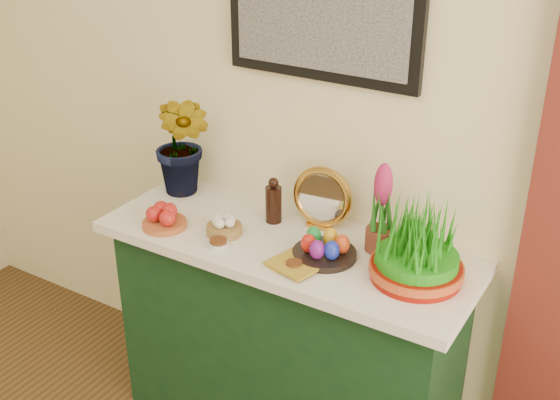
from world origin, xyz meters
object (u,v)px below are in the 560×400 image
object	(u,v)px
mirror	(322,198)
hyacinth_green	(182,128)
book	(286,251)
wheatgrass_sabzeh	(418,249)
sideboard	(287,342)

from	to	relation	value
mirror	hyacinth_green	bearing A→B (deg)	-175.75
book	wheatgrass_sabzeh	size ratio (longest dim) A/B	0.71
sideboard	wheatgrass_sabzeh	world-z (taller)	wheatgrass_sabzeh
mirror	book	bearing A→B (deg)	-90.53
sideboard	hyacinth_green	bearing A→B (deg)	168.46
mirror	book	distance (m)	0.27
hyacinth_green	mirror	xyz separation A→B (m)	(0.61, 0.05, -0.17)
sideboard	book	size ratio (longest dim) A/B	5.87
sideboard	wheatgrass_sabzeh	size ratio (longest dim) A/B	4.19
sideboard	wheatgrass_sabzeh	xyz separation A→B (m)	(0.50, -0.00, 0.58)
book	sideboard	bearing A→B (deg)	134.05
hyacinth_green	wheatgrass_sabzeh	size ratio (longest dim) A/B	1.85
mirror	wheatgrass_sabzeh	world-z (taller)	wheatgrass_sabzeh
hyacinth_green	book	bearing A→B (deg)	-18.42
wheatgrass_sabzeh	hyacinth_green	bearing A→B (deg)	173.63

